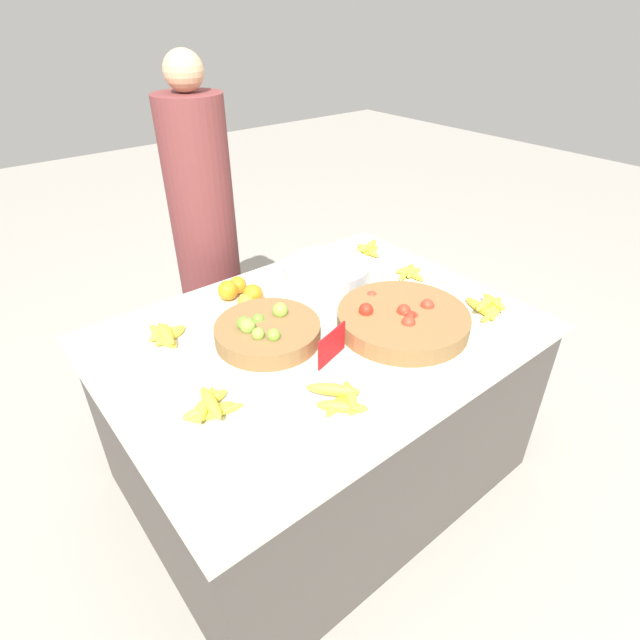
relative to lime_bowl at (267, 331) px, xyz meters
name	(u,v)px	position (x,y,z in m)	size (l,w,h in m)	color
ground_plane	(320,469)	(0.17, -0.08, -0.76)	(12.00, 12.00, 0.00)	#A39E93
market_table	(320,407)	(0.17, -0.08, -0.40)	(1.50, 1.12, 0.73)	#4C4742
lime_bowl	(267,331)	(0.00, 0.00, 0.00)	(0.37, 0.37, 0.11)	olive
tomato_basket	(402,319)	(0.42, -0.24, 0.00)	(0.47, 0.47, 0.10)	olive
orange_pile	(240,292)	(0.07, 0.29, 0.00)	(0.14, 0.20, 0.08)	orange
metal_bowl	(327,271)	(0.45, 0.22, 0.00)	(0.37, 0.37, 0.07)	#B7B7BF
price_sign	(332,345)	(0.10, -0.23, 0.02)	(0.15, 0.05, 0.11)	red
banana_bunch_front_left	(341,398)	(-0.02, -0.42, -0.01)	(0.15, 0.18, 0.06)	yellow
banana_bunch_back_center	(368,249)	(0.76, 0.29, -0.01)	(0.16, 0.15, 0.05)	yellow
banana_bunch_middle_right	(166,335)	(-0.28, 0.22, -0.01)	(0.14, 0.19, 0.06)	yellow
banana_bunch_front_right	(409,272)	(0.75, 0.02, -0.02)	(0.16, 0.14, 0.03)	yellow
banana_bunch_middle_left	(488,307)	(0.75, -0.38, -0.01)	(0.20, 0.17, 0.06)	yellow
banana_bunch_front_center	(210,406)	(-0.33, -0.20, -0.01)	(0.17, 0.15, 0.06)	yellow
vendor_person	(207,249)	(0.19, 0.80, -0.03)	(0.29, 0.29, 1.58)	brown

